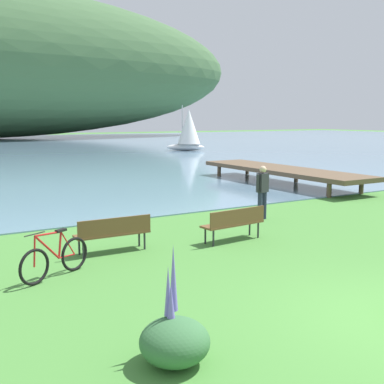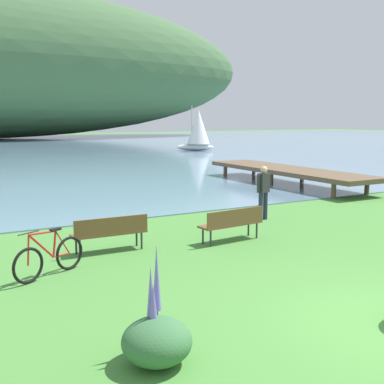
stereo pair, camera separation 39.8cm
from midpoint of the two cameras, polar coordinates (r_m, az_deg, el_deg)
name	(u,v)px [view 1 (the left image)]	position (r m, az deg, el deg)	size (l,w,h in m)	color
park_bench_near_camera	(234,222)	(12.53, 4.16, -3.54)	(1.84, 0.64, 0.88)	brown
park_bench_further_along	(113,231)	(11.63, -10.31, -4.63)	(1.81, 0.52, 0.88)	brown
bicycle_leaning_near_bench	(55,258)	(10.16, -17.06, -7.56)	(1.60, 0.87, 1.01)	black
person_at_shoreline	(262,189)	(15.25, 7.63, 0.36)	(0.59, 0.31, 1.71)	#282D47
echium_bush_mid_cluster	(175,339)	(6.55, -3.91, -17.05)	(0.93, 0.93, 1.53)	#386B3D
sailboat_mid_bay	(188,129)	(47.30, -0.67, 7.46)	(3.70, 3.22, 4.41)	white
pier_dock	(282,170)	(23.65, 10.12, 2.56)	(2.40, 10.00, 0.80)	brown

